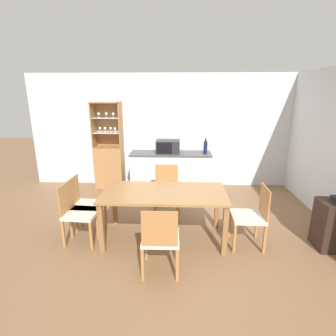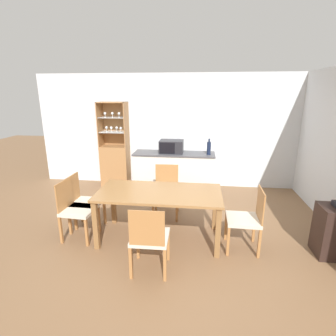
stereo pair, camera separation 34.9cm
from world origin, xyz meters
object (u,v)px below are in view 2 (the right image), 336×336
Objects in this scene: display_cabinet at (115,160)px; dining_table at (159,198)px; dining_chair_side_left_near at (76,209)px; dining_chair_side_left_far at (84,202)px; dining_chair_side_right_near at (247,219)px; dining_chair_head_far at (166,191)px; microwave at (171,146)px; wine_bottle at (209,148)px; dining_chair_head_near at (149,238)px.

display_cabinet reaches higher than dining_table.
dining_chair_side_left_near is (-1.24, -0.13, -0.20)m from dining_table.
dining_table is 1.26m from dining_chair_side_left_far.
display_cabinet is 2.15× the size of dining_chair_side_right_near.
dining_chair_head_far is (1.24, 0.65, 0.00)m from dining_chair_side_left_far.
dining_chair_side_right_near is at bearing -57.11° from microwave.
dining_chair_side_right_near is 2.76× the size of wine_bottle.
dining_chair_side_left_far is 1.40m from dining_chair_head_far.
dining_chair_head_near is at bearing 54.73° from dining_chair_side_left_far.
display_cabinet is 2.66m from dining_table.
dining_chair_side_right_near reaches higher than dining_table.
wine_bottle reaches higher than dining_chair_side_left_near.
dining_chair_head_near and dining_chair_head_far have the same top height.
wine_bottle is (0.75, 0.95, 0.60)m from dining_chair_head_far.
dining_chair_head_near and dining_chair_side_left_far have the same top height.
dining_table is at bearing -113.35° from wine_bottle.
dining_chair_side_right_near is at bearing -6.22° from dining_table.
dining_chair_head_far is 2.76× the size of wine_bottle.
dining_chair_side_right_near is 1.00× the size of dining_chair_side_left_near.
dining_chair_side_right_near is 2.02m from wine_bottle.
dining_chair_head_near is at bearing 87.54° from dining_chair_head_far.
display_cabinet is at bearing -174.35° from dining_chair_side_left_far.
dining_chair_head_far is at bearing -128.42° from wine_bottle.
display_cabinet is 2.15× the size of dining_chair_head_far.
microwave reaches higher than dining_chair_side_left_near.
display_cabinet is 1.08× the size of dining_table.
dining_chair_head_near is (1.40, -3.05, -0.14)m from display_cabinet.
wine_bottle is at bearing 72.22° from dining_chair_head_near.
dining_chair_side_left_far is 1.00× the size of dining_chair_head_far.
display_cabinet is at bearing -49.13° from dining_chair_head_far.
dining_chair_head_near is 1.00× the size of dining_chair_side_left_far.
dining_table is 0.81m from dining_chair_head_far.
dining_table is at bearing -89.31° from microwave.
dining_table is 0.81m from dining_chair_head_near.
wine_bottle is (0.75, 2.52, 0.60)m from dining_chair_head_near.
dining_chair_head_far is 1.35m from wine_bottle.
dining_chair_head_far is at bearing -46.56° from display_cabinet.
dining_chair_side_left_far is at bearing -176.32° from dining_chair_side_left_near.
microwave is 1.50× the size of wine_bottle.
display_cabinet is 1.51m from microwave.
display_cabinet is at bearing 166.22° from wine_bottle.
dining_chair_head_far is at bearing 54.34° from dining_chair_side_right_near.
dining_chair_head_far is at bearing 130.27° from dining_chair_side_left_near.
dining_table is at bearing 85.15° from dining_chair_side_left_far.
dining_chair_head_near is 1.00× the size of dining_chair_side_left_near.
dining_chair_side_right_near is 1.84× the size of microwave.
microwave is (1.22, 1.94, 0.59)m from dining_chair_side_left_near.
wine_bottle is at bearing -6.00° from microwave.
dining_chair_head_far is at bearing 119.18° from dining_chair_side_left_far.
dining_chair_side_right_near and dining_chair_head_far have the same top height.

